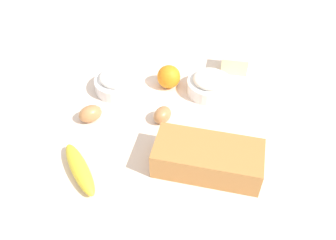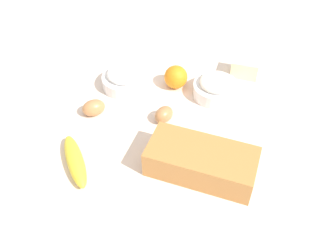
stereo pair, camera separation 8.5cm
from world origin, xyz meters
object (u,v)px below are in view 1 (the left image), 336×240
Objects in this scene: banana at (80,169)px; egg_beside_bowl at (90,114)px; sugar_bowl at (117,81)px; loaf_pan at (208,158)px; flour_bowl at (210,84)px; egg_near_butter at (162,115)px; butter_block at (235,63)px; orange_fruit at (169,77)px.

egg_beside_bowl is (0.00, -0.20, 0.01)m from banana.
sugar_bowl is 0.16m from egg_beside_bowl.
sugar_bowl is (0.27, -0.33, -0.01)m from loaf_pan.
banana is at bearing 91.40° from egg_beside_bowl.
loaf_pan is at bearing 85.01° from flour_bowl.
loaf_pan is 2.00× the size of sugar_bowl.
egg_near_butter is (0.15, 0.14, -0.01)m from flour_bowl.
butter_block is 0.53m from egg_beside_bowl.
orange_fruit is (0.11, -0.35, -0.00)m from loaf_pan.
loaf_pan is at bearing 152.05° from egg_beside_bowl.
loaf_pan is 0.34m from banana.
orange_fruit is 1.21× the size of egg_near_butter.
flour_bowl is 2.29× the size of egg_near_butter.
loaf_pan is 0.22m from egg_near_butter.
flour_bowl is 0.30m from sugar_bowl.
egg_beside_bowl is at bearing -15.76° from loaf_pan.
loaf_pan is 0.32m from flour_bowl.
flour_bowl is at bearing -82.79° from loaf_pan.
egg_near_butter is (-0.21, -0.20, 0.00)m from banana.
loaf_pan is at bearing 129.95° from sugar_bowl.
egg_beside_bowl is at bearing 35.38° from orange_fruit.
flour_bowl is at bearing 167.63° from orange_fruit.
flour_bowl reaches higher than egg_near_butter.
flour_bowl reaches higher than egg_beside_bowl.
butter_block is (-0.23, -0.09, -0.01)m from orange_fruit.
loaf_pan reaches higher than flour_bowl.
loaf_pan reaches higher than egg_beside_bowl.
orange_fruit reaches higher than egg_near_butter.
flour_bowl and sugar_bowl have the same top height.
egg_beside_bowl reaches higher than banana.
orange_fruit is at bearing 22.01° from butter_block.
flour_bowl reaches higher than butter_block.
orange_fruit reaches higher than butter_block.
orange_fruit is 0.25m from butter_block.
orange_fruit is at bearing -144.62° from egg_beside_bowl.
banana is at bearing 16.17° from loaf_pan.
sugar_bowl is at bearing 15.86° from butter_block.
butter_block is at bearing -164.14° from sugar_bowl.
orange_fruit reaches higher than egg_beside_bowl.
orange_fruit is at bearing -95.93° from egg_near_butter.
sugar_bowl is at bearing 6.85° from orange_fruit.
loaf_pan reaches higher than butter_block.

